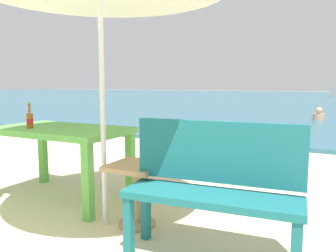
{
  "coord_description": "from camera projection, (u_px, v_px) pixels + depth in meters",
  "views": [
    {
      "loc": [
        1.82,
        -1.32,
        1.21
      ],
      "look_at": [
        -0.37,
        3.0,
        0.6
      ],
      "focal_mm": 35.81,
      "sensor_mm": 36.0,
      "label": 1
    }
  ],
  "objects": [
    {
      "name": "beer_bottle_amber",
      "position": [
        30.0,
        119.0,
        3.39
      ],
      "size": [
        0.07,
        0.07,
        0.26
      ],
      "color": "brown",
      "rests_on": "picnic_table_green"
    },
    {
      "name": "swimmer_person",
      "position": [
        319.0,
        115.0,
        10.54
      ],
      "size": [
        0.34,
        0.34,
        0.41
      ],
      "color": "tan",
      "rests_on": "sea_water"
    },
    {
      "name": "sea_water",
      "position": [
        314.0,
        98.0,
        28.69
      ],
      "size": [
        120.0,
        50.0,
        0.08
      ],
      "primitive_type": "cube",
      "color": "#2D6075",
      "rests_on": "ground_plane"
    },
    {
      "name": "picnic_table_green",
      "position": [
        61.0,
        138.0,
        3.49
      ],
      "size": [
        1.4,
        0.8,
        0.76
      ],
      "color": "#60B24C",
      "rests_on": "ground_plane"
    },
    {
      "name": "side_table_wood",
      "position": [
        137.0,
        186.0,
        2.84
      ],
      "size": [
        0.44,
        0.44,
        0.54
      ],
      "color": "tan",
      "rests_on": "ground_plane"
    },
    {
      "name": "bench_teal_center",
      "position": [
        213.0,
        182.0,
        2.3
      ],
      "size": [
        1.23,
        0.47,
        0.95
      ],
      "color": "#196066",
      "rests_on": "ground_plane"
    }
  ]
}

